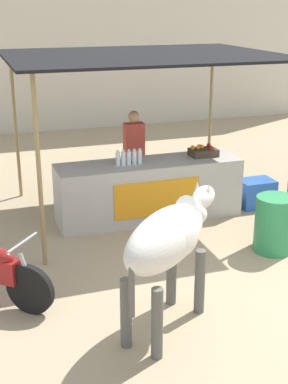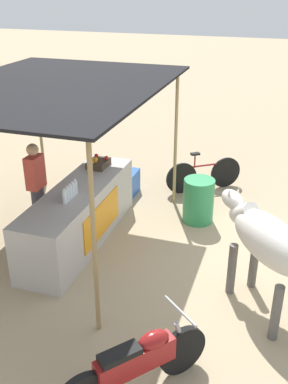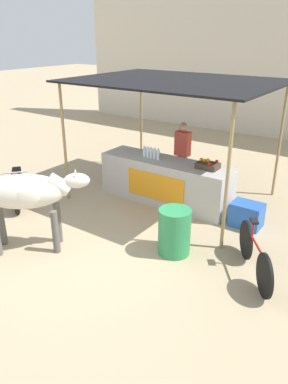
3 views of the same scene
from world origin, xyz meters
The scene contains 11 objects.
ground_plane centered at (0.00, 0.00, 0.00)m, with size 60.00×60.00×0.00m, color tan.
stall_counter centered at (0.00, 2.20, 0.48)m, with size 3.00×0.82×0.96m.
stall_awning centered at (0.00, 2.50, 2.52)m, with size 4.20×3.20×2.62m.
water_bottle_row centered at (-0.35, 2.15, 1.07)m, with size 0.43×0.07×0.25m.
fruit_crate centered at (0.97, 2.25, 1.03)m, with size 0.44×0.32×0.18m.
vendor_behind_counter centered at (-0.01, 2.95, 0.85)m, with size 0.34×0.22×1.65m.
cooler_box centered at (1.94, 2.10, 0.24)m, with size 0.60×0.44×0.48m, color blue.
water_barrel centered at (1.28, 0.45, 0.41)m, with size 0.55×0.55×0.82m, color #2D8C51.
cow centered at (-0.83, -0.84, 1.03)m, with size 1.62×1.46×1.44m.
motorcycle_parked centered at (-2.66, 0.28, 0.43)m, with size 1.42×1.23×0.90m.
bicycle_leaning centered at (2.62, 0.62, 0.35)m, with size 1.00×1.37×0.85m.
Camera 2 is at (-5.91, -0.85, 4.04)m, focal length 42.00 mm.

